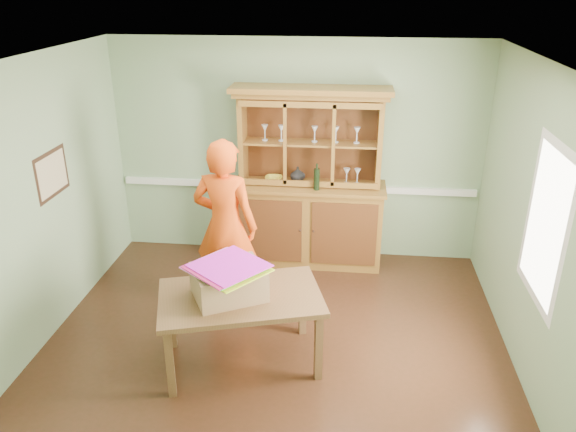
# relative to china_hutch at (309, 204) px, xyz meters

# --- Properties ---
(floor) EXTENTS (4.50, 4.50, 0.00)m
(floor) POSITION_rel_china_hutch_xyz_m (-0.18, -1.75, -0.76)
(floor) COLOR #3E2114
(floor) RESTS_ON ground
(ceiling) EXTENTS (4.50, 4.50, 0.00)m
(ceiling) POSITION_rel_china_hutch_xyz_m (-0.18, -1.75, 1.94)
(ceiling) COLOR white
(ceiling) RESTS_ON wall_back
(wall_back) EXTENTS (4.50, 0.00, 4.50)m
(wall_back) POSITION_rel_china_hutch_xyz_m (-0.18, 0.25, 0.59)
(wall_back) COLOR #85A47B
(wall_back) RESTS_ON floor
(wall_left) EXTENTS (0.00, 4.00, 4.00)m
(wall_left) POSITION_rel_china_hutch_xyz_m (-2.43, -1.75, 0.59)
(wall_left) COLOR #85A47B
(wall_left) RESTS_ON floor
(wall_right) EXTENTS (0.00, 4.00, 4.00)m
(wall_right) POSITION_rel_china_hutch_xyz_m (2.07, -1.75, 0.59)
(wall_right) COLOR #85A47B
(wall_right) RESTS_ON floor
(wall_front) EXTENTS (4.50, 0.00, 4.50)m
(wall_front) POSITION_rel_china_hutch_xyz_m (-0.18, -3.75, 0.59)
(wall_front) COLOR #85A47B
(wall_front) RESTS_ON floor
(chair_rail) EXTENTS (4.41, 0.05, 0.08)m
(chair_rail) POSITION_rel_china_hutch_xyz_m (-0.18, 0.22, 0.14)
(chair_rail) COLOR white
(chair_rail) RESTS_ON wall_back
(framed_map) EXTENTS (0.03, 0.60, 0.46)m
(framed_map) POSITION_rel_china_hutch_xyz_m (-2.41, -1.45, 0.79)
(framed_map) COLOR #321F14
(framed_map) RESTS_ON wall_left
(window_panel) EXTENTS (0.03, 0.96, 1.36)m
(window_panel) POSITION_rel_china_hutch_xyz_m (2.05, -2.05, 0.74)
(window_panel) COLOR white
(window_panel) RESTS_ON wall_right
(china_hutch) EXTENTS (1.85, 0.61, 2.18)m
(china_hutch) POSITION_rel_china_hutch_xyz_m (0.00, 0.00, 0.00)
(china_hutch) COLOR olive
(china_hutch) RESTS_ON floor
(dining_table) EXTENTS (1.62, 1.23, 0.72)m
(dining_table) POSITION_rel_china_hutch_xyz_m (-0.45, -2.13, -0.13)
(dining_table) COLOR brown
(dining_table) RESTS_ON floor
(cardboard_box) EXTENTS (0.75, 0.70, 0.28)m
(cardboard_box) POSITION_rel_china_hutch_xyz_m (-0.54, -2.15, 0.09)
(cardboard_box) COLOR #906A4A
(cardboard_box) RESTS_ON dining_table
(kite_stack) EXTENTS (0.77, 0.77, 0.05)m
(kite_stack) POSITION_rel_china_hutch_xyz_m (-0.54, -2.19, 0.26)
(kite_stack) COLOR #CFFB1F
(kite_stack) RESTS_ON cardboard_box
(person) EXTENTS (0.74, 0.55, 1.88)m
(person) POSITION_rel_china_hutch_xyz_m (-0.78, -1.16, 0.17)
(person) COLOR #F34D0F
(person) RESTS_ON floor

